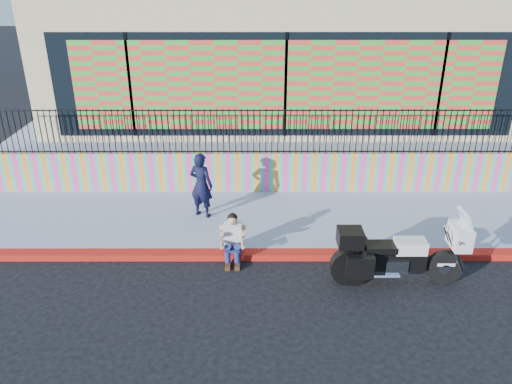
{
  "coord_description": "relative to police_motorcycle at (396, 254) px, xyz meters",
  "views": [
    {
      "loc": [
        -0.82,
        -9.31,
        5.85
      ],
      "look_at": [
        -0.8,
        1.2,
        1.03
      ],
      "focal_mm": 35.0,
      "sensor_mm": 36.0,
      "label": 1
    }
  ],
  "objects": [
    {
      "name": "elevated_platform",
      "position": [
        -1.95,
        9.29,
        -0.05
      ],
      "size": [
        16.0,
        10.0,
        1.25
      ],
      "primitive_type": "cube",
      "color": "#8B91A7",
      "rests_on": "ground"
    },
    {
      "name": "red_curb",
      "position": [
        -1.95,
        0.94,
        -0.6
      ],
      "size": [
        16.0,
        0.3,
        0.15
      ],
      "primitive_type": "cube",
      "color": "red",
      "rests_on": "ground"
    },
    {
      "name": "metal_fence",
      "position": [
        -1.95,
        4.19,
        1.18
      ],
      "size": [
        15.8,
        0.04,
        1.2
      ],
      "primitive_type": null,
      "color": "black",
      "rests_on": "mural_wall"
    },
    {
      "name": "seated_man",
      "position": [
        -3.25,
        0.8,
        -0.23
      ],
      "size": [
        0.54,
        0.71,
        1.06
      ],
      "color": "navy",
      "rests_on": "ground"
    },
    {
      "name": "storefront_building",
      "position": [
        -1.95,
        9.08,
        2.57
      ],
      "size": [
        14.0,
        8.06,
        4.0
      ],
      "color": "#C7B485",
      "rests_on": "elevated_platform"
    },
    {
      "name": "ground",
      "position": [
        -1.95,
        0.94,
        -0.67
      ],
      "size": [
        90.0,
        90.0,
        0.0
      ],
      "primitive_type": "plane",
      "color": "black",
      "rests_on": "ground"
    },
    {
      "name": "police_motorcycle",
      "position": [
        0.0,
        0.0,
        0.0
      ],
      "size": [
        2.59,
        0.86,
        1.61
      ],
      "color": "black",
      "rests_on": "ground"
    },
    {
      "name": "police_officer",
      "position": [
        -4.08,
        2.69,
        0.29
      ],
      "size": [
        0.7,
        0.6,
        1.64
      ],
      "primitive_type": "imported",
      "rotation": [
        0.0,
        0.0,
        2.73
      ],
      "color": "black",
      "rests_on": "sidewalk"
    },
    {
      "name": "mural_wall",
      "position": [
        -1.95,
        4.19,
        0.03
      ],
      "size": [
        16.0,
        0.2,
        1.1
      ],
      "primitive_type": "cube",
      "color": "#FF4390",
      "rests_on": "sidewalk"
    },
    {
      "name": "sidewalk",
      "position": [
        -1.95,
        2.59,
        -0.6
      ],
      "size": [
        16.0,
        3.0,
        0.15
      ],
      "primitive_type": "cube",
      "color": "#8B91A7",
      "rests_on": "ground"
    }
  ]
}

